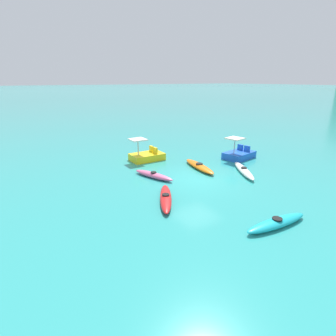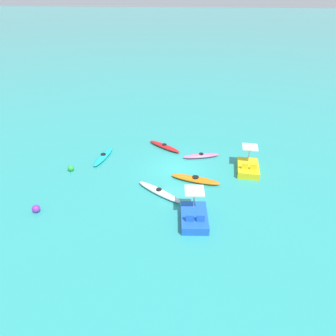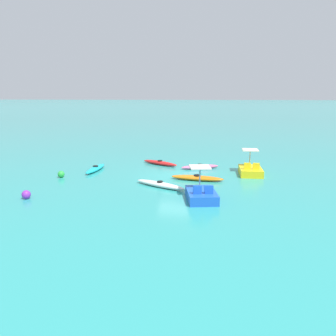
{
  "view_description": "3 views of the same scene",
  "coord_description": "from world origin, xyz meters",
  "px_view_note": "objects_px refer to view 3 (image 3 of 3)",
  "views": [
    {
      "loc": [
        11.68,
        -9.59,
        5.72
      ],
      "look_at": [
        -1.75,
        -0.96,
        0.39
      ],
      "focal_mm": 28.42,
      "sensor_mm": 36.0,
      "label": 1
    },
    {
      "loc": [
        -2.47,
        18.13,
        11.23
      ],
      "look_at": [
        0.52,
        0.98,
        0.63
      ],
      "focal_mm": 30.69,
      "sensor_mm": 36.0,
      "label": 2
    },
    {
      "loc": [
        -1.8,
        22.68,
        5.54
      ],
      "look_at": [
        0.59,
        -0.14,
        0.44
      ],
      "focal_mm": 35.76,
      "sensor_mm": 36.0,
      "label": 3
    }
  ],
  "objects_px": {
    "pedal_boat_blue": "(201,194)",
    "buoy_purple": "(26,195)",
    "kayak_cyan": "(96,168)",
    "kayak_orange": "(197,178)",
    "pedal_boat_yellow": "(250,170)",
    "kayak_white": "(160,184)",
    "kayak_pink": "(200,167)",
    "buoy_green": "(61,174)",
    "kayak_red": "(160,163)"
  },
  "relations": [
    {
      "from": "kayak_cyan",
      "to": "buoy_purple",
      "type": "xyz_separation_m",
      "value": [
        1.58,
        6.98,
        0.08
      ]
    },
    {
      "from": "kayak_pink",
      "to": "buoy_purple",
      "type": "height_order",
      "value": "buoy_purple"
    },
    {
      "from": "kayak_cyan",
      "to": "pedal_boat_blue",
      "type": "xyz_separation_m",
      "value": [
        -7.81,
        6.15,
        0.17
      ]
    },
    {
      "from": "kayak_pink",
      "to": "pedal_boat_yellow",
      "type": "xyz_separation_m",
      "value": [
        -3.54,
        1.44,
        0.17
      ]
    },
    {
      "from": "pedal_boat_yellow",
      "to": "buoy_green",
      "type": "height_order",
      "value": "pedal_boat_yellow"
    },
    {
      "from": "kayak_orange",
      "to": "kayak_red",
      "type": "bearing_deg",
      "value": -56.4
    },
    {
      "from": "kayak_pink",
      "to": "kayak_cyan",
      "type": "bearing_deg",
      "value": 10.44
    },
    {
      "from": "pedal_boat_yellow",
      "to": "buoy_green",
      "type": "bearing_deg",
      "value": 9.76
    },
    {
      "from": "buoy_purple",
      "to": "pedal_boat_blue",
      "type": "bearing_deg",
      "value": -174.95
    },
    {
      "from": "kayak_red",
      "to": "pedal_boat_blue",
      "type": "height_order",
      "value": "pedal_boat_blue"
    },
    {
      "from": "kayak_cyan",
      "to": "buoy_purple",
      "type": "bearing_deg",
      "value": 77.27
    },
    {
      "from": "kayak_pink",
      "to": "pedal_boat_yellow",
      "type": "relative_size",
      "value": 1.19
    },
    {
      "from": "kayak_cyan",
      "to": "pedal_boat_blue",
      "type": "bearing_deg",
      "value": 141.78
    },
    {
      "from": "kayak_cyan",
      "to": "pedal_boat_yellow",
      "type": "xyz_separation_m",
      "value": [
        -11.2,
        0.03,
        0.17
      ]
    },
    {
      "from": "kayak_pink",
      "to": "buoy_green",
      "type": "distance_m",
      "value": 10.02
    },
    {
      "from": "kayak_red",
      "to": "pedal_boat_yellow",
      "type": "distance_m",
      "value": 7.21
    },
    {
      "from": "kayak_pink",
      "to": "buoy_purple",
      "type": "bearing_deg",
      "value": 42.26
    },
    {
      "from": "buoy_green",
      "to": "buoy_purple",
      "type": "height_order",
      "value": "buoy_purple"
    },
    {
      "from": "kayak_cyan",
      "to": "kayak_pink",
      "type": "xyz_separation_m",
      "value": [
        -7.66,
        -1.41,
        -0.0
      ]
    },
    {
      "from": "buoy_purple",
      "to": "buoy_green",
      "type": "bearing_deg",
      "value": -88.88
    },
    {
      "from": "pedal_boat_blue",
      "to": "buoy_purple",
      "type": "height_order",
      "value": "pedal_boat_blue"
    },
    {
      "from": "kayak_orange",
      "to": "pedal_boat_blue",
      "type": "distance_m",
      "value": 4.12
    },
    {
      "from": "kayak_white",
      "to": "kayak_red",
      "type": "relative_size",
      "value": 1.08
    },
    {
      "from": "kayak_cyan",
      "to": "buoy_green",
      "type": "xyz_separation_m",
      "value": [
        1.67,
        2.24,
        0.07
      ]
    },
    {
      "from": "kayak_cyan",
      "to": "kayak_pink",
      "type": "distance_m",
      "value": 7.79
    },
    {
      "from": "kayak_cyan",
      "to": "pedal_boat_yellow",
      "type": "bearing_deg",
      "value": 179.84
    },
    {
      "from": "kayak_red",
      "to": "buoy_green",
      "type": "relative_size",
      "value": 6.85
    },
    {
      "from": "kayak_orange",
      "to": "buoy_green",
      "type": "height_order",
      "value": "buoy_green"
    },
    {
      "from": "kayak_pink",
      "to": "buoy_purple",
      "type": "distance_m",
      "value": 12.48
    },
    {
      "from": "kayak_pink",
      "to": "kayak_red",
      "type": "height_order",
      "value": "same"
    },
    {
      "from": "pedal_boat_blue",
      "to": "buoy_green",
      "type": "bearing_deg",
      "value": -22.4
    },
    {
      "from": "kayak_white",
      "to": "pedal_boat_yellow",
      "type": "height_order",
      "value": "pedal_boat_yellow"
    },
    {
      "from": "buoy_purple",
      "to": "kayak_pink",
      "type": "bearing_deg",
      "value": -137.74
    },
    {
      "from": "kayak_orange",
      "to": "kayak_pink",
      "type": "bearing_deg",
      "value": -92.31
    },
    {
      "from": "kayak_pink",
      "to": "kayak_white",
      "type": "bearing_deg",
      "value": 66.17
    },
    {
      "from": "buoy_purple",
      "to": "kayak_white",
      "type": "bearing_deg",
      "value": -156.03
    },
    {
      "from": "kayak_cyan",
      "to": "kayak_white",
      "type": "distance_m",
      "value": 6.6
    },
    {
      "from": "pedal_boat_blue",
      "to": "buoy_green",
      "type": "xyz_separation_m",
      "value": [
        9.48,
        -3.91,
        -0.11
      ]
    },
    {
      "from": "kayak_red",
      "to": "kayak_orange",
      "type": "bearing_deg",
      "value": 123.6
    },
    {
      "from": "pedal_boat_yellow",
      "to": "buoy_green",
      "type": "relative_size",
      "value": 5.43
    },
    {
      "from": "kayak_red",
      "to": "buoy_purple",
      "type": "bearing_deg",
      "value": 57.59
    },
    {
      "from": "pedal_boat_blue",
      "to": "buoy_purple",
      "type": "xyz_separation_m",
      "value": [
        9.39,
        0.83,
        -0.1
      ]
    },
    {
      "from": "buoy_green",
      "to": "buoy_purple",
      "type": "xyz_separation_m",
      "value": [
        -0.09,
        4.74,
        0.01
      ]
    },
    {
      "from": "kayak_cyan",
      "to": "pedal_boat_yellow",
      "type": "height_order",
      "value": "pedal_boat_yellow"
    },
    {
      "from": "kayak_red",
      "to": "pedal_boat_yellow",
      "type": "xyz_separation_m",
      "value": [
        -6.73,
        2.57,
        0.17
      ]
    },
    {
      "from": "kayak_red",
      "to": "kayak_orange",
      "type": "xyz_separation_m",
      "value": [
        -3.05,
        4.59,
        0.0
      ]
    },
    {
      "from": "kayak_orange",
      "to": "pedal_boat_yellow",
      "type": "distance_m",
      "value": 4.2
    },
    {
      "from": "kayak_pink",
      "to": "kayak_orange",
      "type": "xyz_separation_m",
      "value": [
        0.14,
        3.46,
        0.0
      ]
    },
    {
      "from": "kayak_pink",
      "to": "kayak_orange",
      "type": "relative_size",
      "value": 0.83
    },
    {
      "from": "kayak_white",
      "to": "kayak_orange",
      "type": "distance_m",
      "value": 2.9
    }
  ]
}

